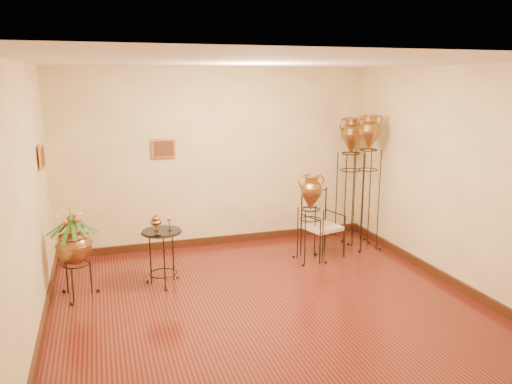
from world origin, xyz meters
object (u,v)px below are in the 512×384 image
object	(u,v)px
amphora_tall	(367,181)
armchair	(323,225)
amphora_mid	(350,178)
planter_urn	(74,243)
side_table	(163,256)

from	to	relation	value
amphora_tall	armchair	size ratio (longest dim) A/B	2.16
amphora_mid	planter_urn	distance (m)	4.46
amphora_mid	armchair	xyz separation A→B (m)	(-0.81, -0.71, -0.54)
planter_urn	armchair	xyz separation A→B (m)	(3.49, 0.41, -0.20)
amphora_mid	side_table	world-z (taller)	amphora_mid
side_table	amphora_tall	bearing A→B (deg)	8.71
planter_urn	side_table	world-z (taller)	planter_urn
amphora_tall	amphora_mid	distance (m)	0.56
amphora_mid	armchair	size ratio (longest dim) A/B	2.08
amphora_tall	planter_urn	distance (m)	4.35
side_table	amphora_mid	bearing A→B (deg)	17.96
amphora_tall	side_table	size ratio (longest dim) A/B	2.30
amphora_mid	side_table	distance (m)	3.47
armchair	side_table	world-z (taller)	armchair
amphora_tall	amphora_mid	world-z (taller)	amphora_tall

